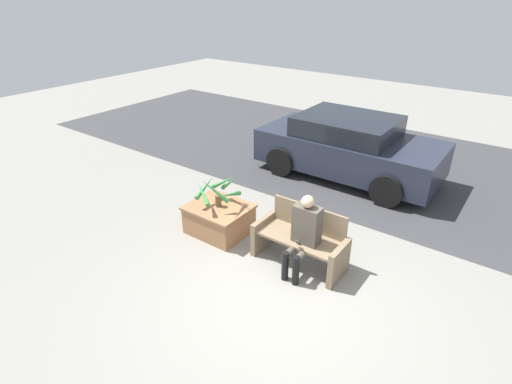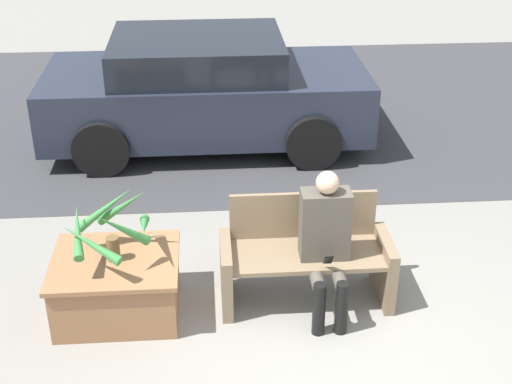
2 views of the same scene
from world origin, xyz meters
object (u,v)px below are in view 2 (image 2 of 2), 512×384
person_seated (326,238)px  parked_car (205,90)px  bench (305,256)px  potted_plant (111,226)px  planter_box (117,284)px

person_seated → parked_car: bearing=104.6°
bench → potted_plant: potted_plant is taller
bench → planter_box: 1.59m
potted_plant → bench: bearing=3.6°
planter_box → parked_car: bearing=77.6°
bench → potted_plant: 1.64m
person_seated → potted_plant: 1.72m
bench → parked_car: size_ratio=0.36×
parked_car → planter_box: bearing=-102.4°
planter_box → potted_plant: (-0.00, 0.00, 0.55)m
bench → planter_box: bearing=-176.4°
bench → parked_car: (-0.81, 3.42, 0.28)m
planter_box → person_seated: bearing=-2.7°
bench → person_seated: 0.36m
potted_plant → planter_box: bearing=-55.3°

